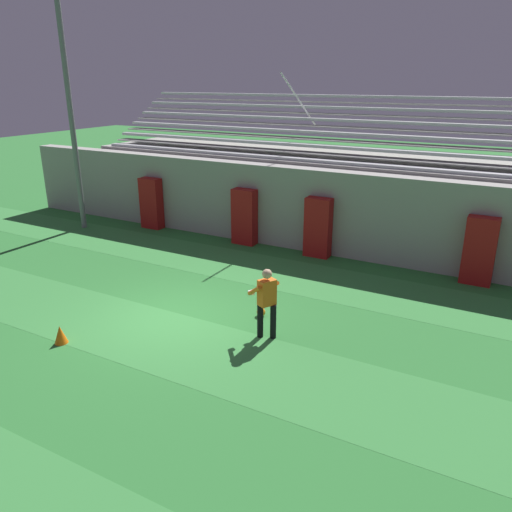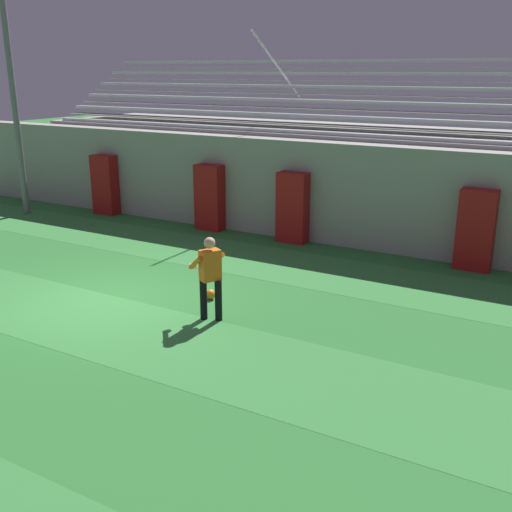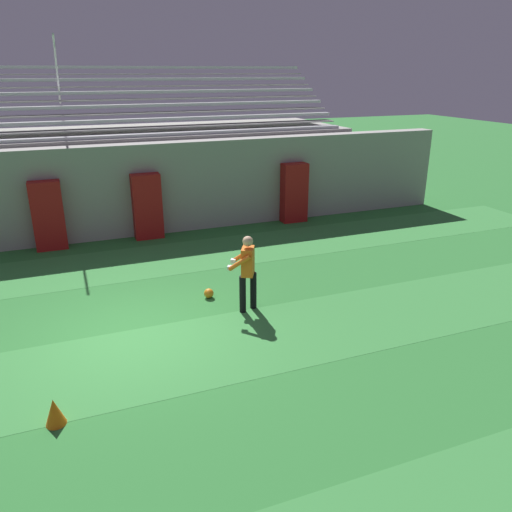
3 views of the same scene
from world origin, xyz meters
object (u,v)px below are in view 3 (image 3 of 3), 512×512
padding_pillar_gate_right (147,207)px  padding_pillar_far_right (294,193)px  padding_pillar_gate_left (48,216)px  traffic_cone (55,412)px  goalkeeper (247,269)px  soccer_ball (209,293)px

padding_pillar_gate_right → padding_pillar_far_right: (4.91, 0.00, 0.00)m
padding_pillar_gate_left → padding_pillar_gate_right: 2.79m
padding_pillar_gate_right → traffic_cone: 8.71m
goalkeeper → traffic_cone: (-3.90, -2.46, -0.74)m
soccer_ball → padding_pillar_gate_left: bearing=124.0°
goalkeeper → traffic_cone: bearing=-147.8°
padding_pillar_gate_left → padding_pillar_far_right: 7.71m
padding_pillar_gate_left → padding_pillar_far_right: (7.71, 0.00, 0.00)m
padding_pillar_gate_left → goalkeeper: padding_pillar_gate_left is taller
soccer_ball → padding_pillar_far_right: bearing=47.6°
padding_pillar_far_right → padding_pillar_gate_right: bearing=180.0°
goalkeeper → padding_pillar_far_right: bearing=56.3°
padding_pillar_far_right → soccer_ball: padding_pillar_far_right is taller
padding_pillar_far_right → goalkeeper: bearing=-123.7°
padding_pillar_far_right → traffic_cone: 11.30m
soccer_ball → traffic_cone: traffic_cone is taller
padding_pillar_gate_left → padding_pillar_gate_right: size_ratio=1.00×
padding_pillar_far_right → soccer_ball: (-4.43, -4.86, -0.88)m
padding_pillar_gate_left → goalkeeper: size_ratio=1.18×
soccer_ball → traffic_cone: bearing=-134.6°
padding_pillar_gate_right → traffic_cone: size_ratio=4.71×
padding_pillar_far_right → traffic_cone: padding_pillar_far_right is taller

